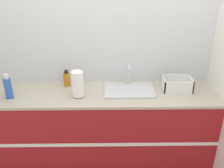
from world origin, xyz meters
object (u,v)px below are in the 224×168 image
sink (129,90)px  paper_towel_roll (78,84)px  dish_rack (177,86)px  bottle_blue (8,88)px  bottle_amber (67,79)px

sink → paper_towel_roll: size_ratio=1.90×
sink → dish_rack: sink is taller
sink → bottle_blue: bearing=-174.1°
dish_rack → bottle_amber: 1.23m
paper_towel_roll → bottle_amber: size_ratio=1.51×
sink → paper_towel_roll: paper_towel_roll is taller
paper_towel_roll → bottle_amber: (-0.15, 0.26, -0.06)m
sink → bottle_blue: (-1.26, -0.13, 0.10)m
paper_towel_roll → dish_rack: paper_towel_roll is taller
bottle_blue → bottle_amber: bearing=26.4°
bottle_blue → paper_towel_roll: bearing=1.4°
paper_towel_roll → dish_rack: (1.07, 0.13, -0.09)m
paper_towel_roll → sink: bearing=11.7°
dish_rack → bottle_blue: bottle_blue is taller
bottle_blue → sink: bearing=5.9°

